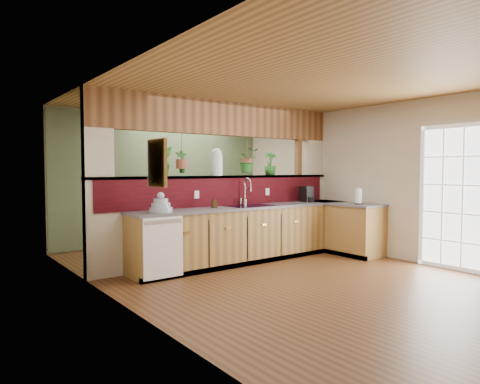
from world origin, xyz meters
TOP-DOWN VIEW (x-y plane):
  - ground at (0.00, 0.00)m, footprint 4.60×7.00m
  - ceiling at (0.00, 0.00)m, footprint 4.60×7.00m
  - wall_back at (0.00, 3.50)m, footprint 4.60×0.02m
  - wall_left at (-2.30, 0.00)m, footprint 0.02×7.00m
  - wall_right at (2.30, 0.00)m, footprint 0.02×7.00m
  - pass_through_partition at (0.03, 1.35)m, footprint 4.60×0.21m
  - pass_through_ledge at (0.00, 1.35)m, footprint 4.60×0.21m
  - header_beam at (0.00, 1.35)m, footprint 4.60×0.15m
  - sage_backwall at (0.00, 3.48)m, footprint 4.55×0.02m
  - countertop at (0.84, 0.87)m, footprint 4.14×1.52m
  - dishwasher at (-1.48, 0.66)m, footprint 0.58×0.03m
  - navy_sink at (0.25, 0.98)m, footprint 0.82×0.50m
  - french_door at (2.27, -1.30)m, footprint 0.06×1.02m
  - framed_print at (-2.27, -0.80)m, footprint 0.04×0.35m
  - faucet at (0.28, 1.13)m, footprint 0.20×0.20m
  - dish_stack at (-1.40, 0.88)m, footprint 0.32×0.32m
  - soap_dispenser at (-0.44, 1.00)m, footprint 0.10×0.10m
  - coffee_maker at (1.60, 1.02)m, footprint 0.15×0.26m
  - paper_towel at (1.91, 0.12)m, footprint 0.13×0.13m
  - glass_jar at (-0.16, 1.35)m, footprint 0.20×0.20m
  - ledge_plant_left at (-1.09, 1.35)m, footprint 0.27×0.23m
  - ledge_plant_right at (1.00, 1.35)m, footprint 0.29×0.29m
  - hanging_plant_a at (-0.81, 1.35)m, footprint 0.23×0.20m
  - hanging_plant_b at (0.47, 1.35)m, footprint 0.43×0.39m
  - shelving_console at (-0.12, 3.25)m, footprint 1.41×0.64m
  - shelf_plant_a at (-0.56, 3.25)m, footprint 0.20×0.14m
  - shelf_plant_b at (0.36, 3.25)m, footprint 0.26×0.26m
  - floor_plant at (1.22, 2.33)m, footprint 0.89×0.84m

SIDE VIEW (x-z plane):
  - ground at x=0.00m, z-range -0.01..0.01m
  - floor_plant at x=1.22m, z-range 0.00..0.79m
  - countertop at x=0.84m, z-range 0.00..0.90m
  - dishwasher at x=-1.48m, z-range 0.05..0.87m
  - shelving_console at x=-0.12m, z-range 0.04..0.96m
  - navy_sink at x=0.25m, z-range 0.73..0.91m
  - soap_dispenser at x=-0.44m, z-range 0.90..1.07m
  - dish_stack at x=-1.40m, z-range 0.85..1.13m
  - paper_towel at x=1.91m, z-range 0.89..1.17m
  - coffee_maker at x=1.60m, z-range 0.89..1.18m
  - french_door at x=2.27m, z-range -0.03..2.13m
  - faucet at x=0.28m, z-range 0.92..1.37m
  - shelf_plant_a at x=-0.56m, z-range 0.96..1.34m
  - shelf_plant_b at x=0.36m, z-range 0.96..1.39m
  - pass_through_partition at x=0.03m, z-range -0.11..2.49m
  - wall_back at x=0.00m, z-range 0.00..2.60m
  - wall_left at x=-2.30m, z-range 0.00..2.60m
  - wall_right at x=2.30m, z-range 0.00..2.60m
  - sage_backwall at x=0.00m, z-range 0.02..2.58m
  - pass_through_ledge at x=0.00m, z-range 1.35..1.39m
  - framed_print at x=-2.27m, z-range 1.32..1.78m
  - ledge_plant_right at x=1.00m, z-range 1.39..1.81m
  - glass_jar at x=-0.16m, z-range 1.39..1.84m
  - ledge_plant_left at x=-1.09m, z-range 1.39..1.84m
  - hanging_plant_a at x=-0.81m, z-range 1.45..2.00m
  - hanging_plant_b at x=0.47m, z-range 1.56..2.09m
  - header_beam at x=0.00m, z-range 2.05..2.60m
  - ceiling at x=0.00m, z-range 2.60..2.60m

